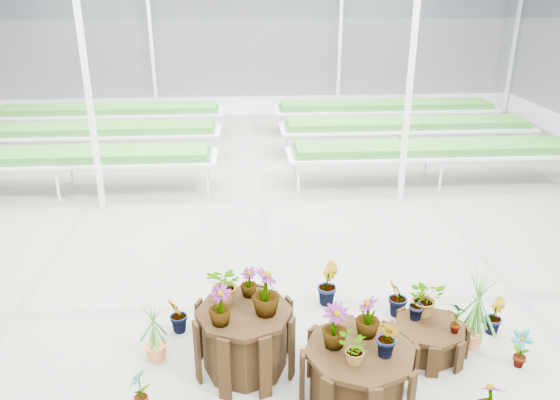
{
  "coord_description": "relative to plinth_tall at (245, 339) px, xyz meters",
  "views": [
    {
      "loc": [
        -0.18,
        -6.22,
        4.2
      ],
      "look_at": [
        0.32,
        0.94,
        1.3
      ],
      "focal_mm": 35.0,
      "sensor_mm": 36.0,
      "label": 1
    }
  ],
  "objects": [
    {
      "name": "nursery_benches",
      "position": [
        0.22,
        8.21,
        0.03
      ],
      "size": [
        16.0,
        7.0,
        0.84
      ],
      "primitive_type": null,
      "color": "silver",
      "rests_on": "ground"
    },
    {
      "name": "ground_plane",
      "position": [
        0.22,
        1.01,
        -0.39
      ],
      "size": [
        24.0,
        24.0,
        0.0
      ],
      "primitive_type": "plane",
      "color": "gray",
      "rests_on": "ground"
    },
    {
      "name": "steel_frame",
      "position": [
        0.22,
        1.01,
        1.86
      ],
      "size": [
        18.0,
        24.0,
        4.5
      ],
      "primitive_type": null,
      "color": "silver",
      "rests_on": "ground"
    },
    {
      "name": "plinth_tall",
      "position": [
        0.0,
        0.0,
        0.0
      ],
      "size": [
        1.48,
        1.48,
        0.77
      ],
      "primitive_type": "cylinder",
      "rotation": [
        0.0,
        0.0,
        0.39
      ],
      "color": "black",
      "rests_on": "ground"
    },
    {
      "name": "plinth_low",
      "position": [
        2.2,
        0.1,
        -0.19
      ],
      "size": [
        1.03,
        1.03,
        0.4
      ],
      "primitive_type": "cylinder",
      "rotation": [
        0.0,
        0.0,
        -0.19
      ],
      "color": "black",
      "rests_on": "ground"
    },
    {
      "name": "nursery_plants",
      "position": [
        0.97,
        0.08,
        0.16
      ],
      "size": [
        4.58,
        3.32,
        1.33
      ],
      "color": "#2E6F22",
      "rests_on": "ground"
    },
    {
      "name": "plinth_mid",
      "position": [
        1.2,
        -0.6,
        -0.07
      ],
      "size": [
        1.26,
        1.26,
        0.64
      ],
      "primitive_type": "cylinder",
      "rotation": [
        0.0,
        0.0,
        0.04
      ],
      "color": "black",
      "rests_on": "ground"
    },
    {
      "name": "greenhouse_shell",
      "position": [
        0.22,
        1.01,
        1.86
      ],
      "size": [
        18.0,
        24.0,
        4.5
      ],
      "primitive_type": null,
      "color": "white",
      "rests_on": "ground"
    }
  ]
}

